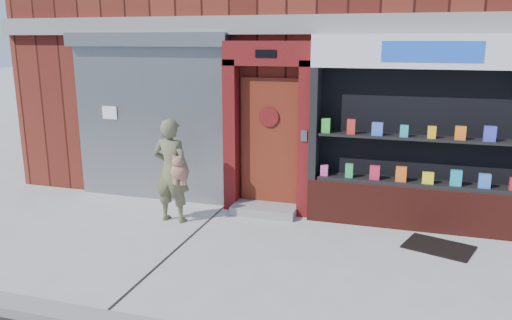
% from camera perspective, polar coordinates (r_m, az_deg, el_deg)
% --- Properties ---
extents(ground, '(80.00, 80.00, 0.00)m').
position_cam_1_polar(ground, '(6.93, 3.17, -11.32)').
color(ground, '#9E9E99').
rests_on(ground, ground).
extents(shutter_bay, '(3.10, 0.30, 3.04)m').
position_cam_1_polar(shutter_bay, '(9.27, -12.11, 5.88)').
color(shutter_bay, gray).
rests_on(shutter_bay, ground).
extents(red_door_bay, '(1.52, 0.58, 2.90)m').
position_cam_1_polar(red_door_bay, '(8.40, 1.36, 3.59)').
color(red_door_bay, '#500D0E').
rests_on(red_door_bay, ground).
extents(pharmacy_bay, '(3.50, 0.41, 3.00)m').
position_cam_1_polar(pharmacy_bay, '(8.08, 18.59, 1.86)').
color(pharmacy_bay, '#541B13').
rests_on(pharmacy_bay, ground).
extents(woman, '(0.66, 0.50, 1.71)m').
position_cam_1_polar(woman, '(8.17, -9.59, -1.19)').
color(woman, '#646542').
rests_on(woman, ground).
extents(doormat, '(1.07, 0.90, 0.02)m').
position_cam_1_polar(doormat, '(7.75, 20.14, -9.31)').
color(doormat, black).
rests_on(doormat, ground).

